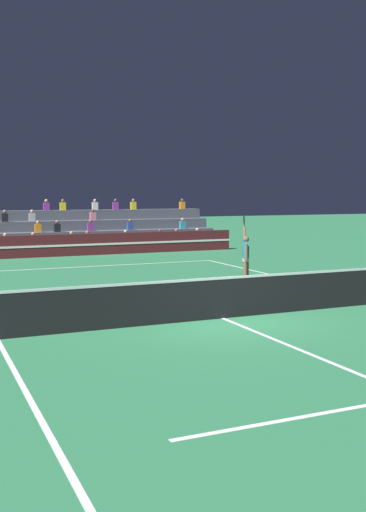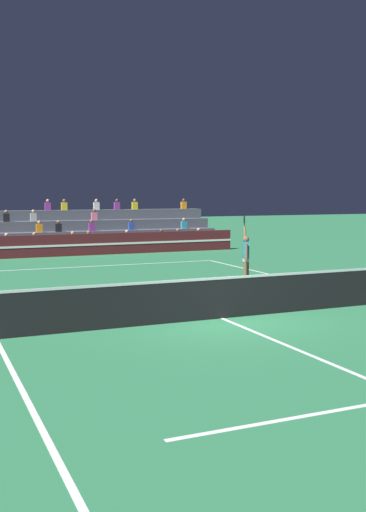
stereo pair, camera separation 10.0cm
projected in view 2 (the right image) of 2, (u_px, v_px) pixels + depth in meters
name	position (u px, v px, depth m)	size (l,w,h in m)	color
ground_plane	(222.00, 318.00, 15.15)	(120.00, 120.00, 0.00)	#2D7A4C
court_lines	(222.00, 318.00, 15.15)	(11.10, 23.90, 0.01)	white
tennis_net	(222.00, 297.00, 15.09)	(12.00, 0.10, 1.10)	slate
sponsor_banner_wall	(72.00, 245.00, 30.21)	(18.00, 0.26, 1.10)	#51191E
bleacher_stand	(58.00, 235.00, 33.06)	(17.90, 3.80, 2.83)	#4C515B
tennis_player	(246.00, 257.00, 20.41)	(0.58, 1.02, 2.45)	brown
tennis_ball	(61.00, 295.00, 18.38)	(0.07, 0.07, 0.07)	#C6DB33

